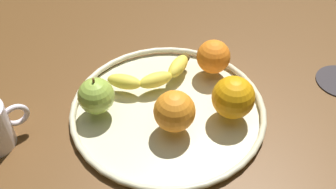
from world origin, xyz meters
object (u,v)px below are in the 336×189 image
at_px(orange_front_left, 233,97).
at_px(orange_back_left, 213,57).
at_px(banana, 155,75).
at_px(orange_back_right, 174,111).
at_px(fruit_bowl, 168,109).
at_px(apple, 96,96).

height_order(orange_front_left, orange_back_left, orange_front_left).
relative_size(banana, orange_back_right, 2.58).
bearing_deg(fruit_bowl, apple, 152.49).
relative_size(fruit_bowl, banana, 1.94).
xyz_separation_m(banana, orange_back_right, (-0.03, -0.13, 0.02)).
bearing_deg(apple, orange_back_right, -47.43).
distance_m(apple, orange_back_left, 0.25).
xyz_separation_m(orange_back_right, orange_back_left, (0.15, 0.09, -0.00)).
bearing_deg(orange_front_left, apple, 146.79).
distance_m(banana, orange_front_left, 0.17).
xyz_separation_m(apple, orange_front_left, (0.21, -0.14, 0.01)).
xyz_separation_m(banana, apple, (-0.13, -0.01, 0.02)).
height_order(orange_back_right, orange_front_left, orange_front_left).
xyz_separation_m(fruit_bowl, banana, (0.01, 0.08, 0.02)).
distance_m(banana, orange_back_right, 0.13).
relative_size(banana, orange_front_left, 2.44).
bearing_deg(orange_back_left, fruit_bowl, -162.35).
distance_m(fruit_bowl, orange_back_right, 0.07).
relative_size(banana, orange_back_left, 2.77).
height_order(fruit_bowl, orange_back_right, orange_back_right).
height_order(fruit_bowl, orange_front_left, orange_front_left).
relative_size(fruit_bowl, apple, 4.92).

